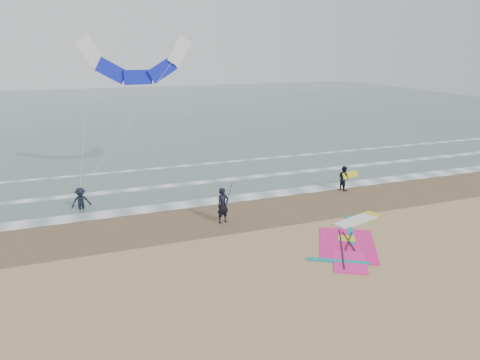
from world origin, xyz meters
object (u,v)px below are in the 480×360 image
object	(u,v)px
windsurf_rig	(351,238)
person_standing	(223,206)
person_walking	(344,178)
surf_kite	(137,64)
person_wading	(80,196)

from	to	relation	value
windsurf_rig	person_standing	xyz separation A→B (m)	(-5.08, 3.89, 0.89)
windsurf_rig	person_walking	bearing A→B (deg)	59.95
surf_kite	person_standing	bearing A→B (deg)	-72.07
person_wading	surf_kite	xyz separation A→B (m)	(4.04, 4.14, 6.79)
person_standing	surf_kite	xyz separation A→B (m)	(-2.77, 8.55, 6.67)
windsurf_rig	surf_kite	distance (m)	16.54
windsurf_rig	surf_kite	bearing A→B (deg)	122.23
person_standing	windsurf_rig	bearing A→B (deg)	-54.91
person_standing	person_wading	xyz separation A→B (m)	(-6.81, 4.40, -0.12)
person_standing	surf_kite	size ratio (longest dim) A/B	0.22
windsurf_rig	person_walking	xyz separation A→B (m)	(3.66, 6.33, 0.74)
person_wading	surf_kite	distance (m)	8.92
windsurf_rig	person_wading	xyz separation A→B (m)	(-11.88, 8.30, 0.78)
person_standing	person_wading	bearing A→B (deg)	129.68
person_standing	person_wading	world-z (taller)	person_standing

